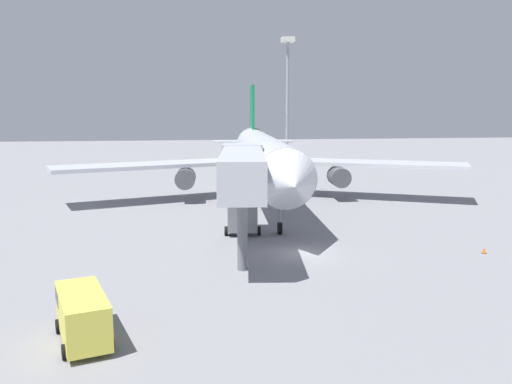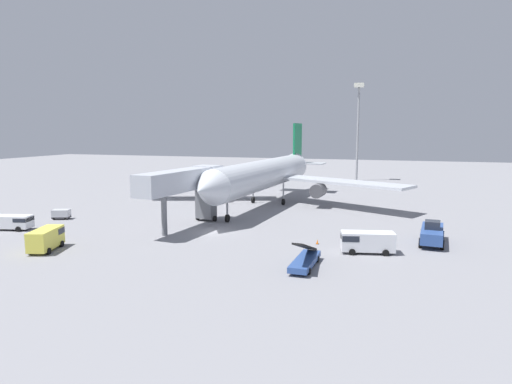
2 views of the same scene
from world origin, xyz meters
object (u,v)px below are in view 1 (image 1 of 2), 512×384
object	(u,v)px
service_van_far_center	(82,313)
apron_light_mast	(288,76)
jet_bridge	(242,175)
safety_cone_alpha	(484,250)
airplane_at_gate	(263,157)

from	to	relation	value
service_van_far_center	apron_light_mast	distance (m)	84.73
jet_bridge	apron_light_mast	distance (m)	67.18
safety_cone_alpha	apron_light_mast	world-z (taller)	apron_light_mast
jet_bridge	apron_light_mast	bearing A→B (deg)	75.45
airplane_at_gate	jet_bridge	distance (m)	21.61
airplane_at_gate	apron_light_mast	distance (m)	46.18
service_van_far_center	safety_cone_alpha	size ratio (longest dim) A/B	10.58
jet_bridge	service_van_far_center	world-z (taller)	jet_bridge
apron_light_mast	safety_cone_alpha	bearing A→B (deg)	-88.68
airplane_at_gate	safety_cone_alpha	distance (m)	28.31
service_van_far_center	apron_light_mast	bearing A→B (deg)	71.74
airplane_at_gate	service_van_far_center	distance (m)	38.95
jet_bridge	apron_light_mast	size ratio (longest dim) A/B	0.67
safety_cone_alpha	apron_light_mast	size ratio (longest dim) A/B	0.02
service_van_far_center	apron_light_mast	world-z (taller)	apron_light_mast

